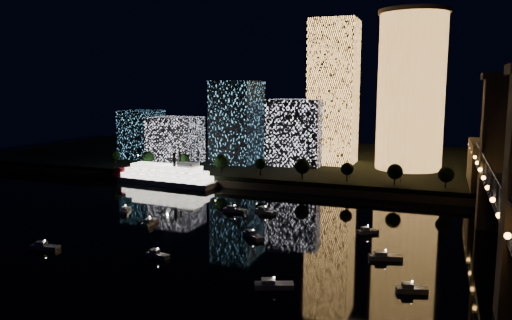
# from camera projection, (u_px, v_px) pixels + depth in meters

# --- Properties ---
(ground) EXTENTS (520.00, 520.00, 0.00)m
(ground) POSITION_uv_depth(u_px,v_px,m) (253.00, 252.00, 138.98)
(ground) COLOR black
(ground) RESTS_ON ground
(far_bank) EXTENTS (420.00, 160.00, 5.00)m
(far_bank) POSITION_uv_depth(u_px,v_px,m) (352.00, 162.00, 286.76)
(far_bank) COLOR black
(far_bank) RESTS_ON ground
(seawall) EXTENTS (420.00, 6.00, 3.00)m
(seawall) POSITION_uv_depth(u_px,v_px,m) (321.00, 190.00, 214.69)
(seawall) COLOR #6B5E4C
(seawall) RESTS_ON ground
(tower_cylindrical) EXTENTS (34.00, 34.00, 77.28)m
(tower_cylindrical) POSITION_uv_depth(u_px,v_px,m) (411.00, 91.00, 244.46)
(tower_cylindrical) COLOR #FEAC51
(tower_cylindrical) RESTS_ON far_bank
(tower_rectangular) EXTENTS (23.60, 23.60, 75.09)m
(tower_rectangular) POSITION_uv_depth(u_px,v_px,m) (334.00, 93.00, 263.07)
(tower_rectangular) COLOR #FEAC51
(tower_rectangular) RESTS_ON far_bank
(midrise_blocks) EXTENTS (114.18, 40.78, 43.74)m
(midrise_blocks) POSITION_uv_depth(u_px,v_px,m) (228.00, 130.00, 269.29)
(midrise_blocks) COLOR silver
(midrise_blocks) RESTS_ON far_bank
(riverboat) EXTENTS (54.33, 16.17, 16.13)m
(riverboat) POSITION_uv_depth(u_px,v_px,m) (162.00, 175.00, 235.60)
(riverboat) COLOR silver
(riverboat) RESTS_ON ground
(motorboats) EXTENTS (109.34, 69.95, 2.78)m
(motorboats) POSITION_uv_depth(u_px,v_px,m) (234.00, 236.00, 151.47)
(motorboats) COLOR silver
(motorboats) RESTS_ON ground
(esplanade_trees) EXTENTS (165.93, 6.87, 8.93)m
(esplanade_trees) POSITION_uv_depth(u_px,v_px,m) (272.00, 165.00, 227.38)
(esplanade_trees) COLOR black
(esplanade_trees) RESTS_ON far_bank
(street_lamps) EXTENTS (132.70, 0.70, 5.65)m
(street_lamps) POSITION_uv_depth(u_px,v_px,m) (257.00, 165.00, 236.54)
(street_lamps) COLOR black
(street_lamps) RESTS_ON far_bank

